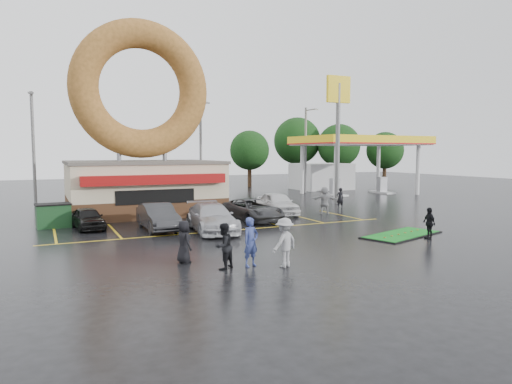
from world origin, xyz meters
name	(u,v)px	position (x,y,z in m)	size (l,w,h in m)	color
ground	(260,241)	(0.00, 0.00, 0.00)	(120.00, 120.00, 0.00)	black
donut_shop	(142,150)	(-3.00, 12.97, 4.46)	(10.20, 8.70, 13.50)	#472B19
gas_station	(342,158)	(20.00, 20.94, 3.70)	(12.30, 13.65, 5.90)	silver
shell_sign	(338,115)	(13.00, 12.00, 7.38)	(2.20, 0.36, 10.60)	slate
streetlight_left	(33,146)	(-10.00, 19.92, 4.78)	(0.40, 2.21, 9.00)	slate
streetlight_mid	(201,147)	(4.00, 20.92, 4.78)	(0.40, 2.21, 9.00)	slate
streetlight_right	(306,148)	(16.00, 21.92, 4.78)	(0.40, 2.21, 9.00)	slate
tree_far_a	(339,146)	(26.00, 30.00, 5.18)	(5.60, 5.60, 8.00)	#332114
tree_far_b	(385,151)	(32.00, 28.00, 4.53)	(4.90, 4.90, 7.00)	#332114
tree_far_c	(297,141)	(22.00, 34.00, 5.84)	(6.30, 6.30, 9.00)	#332114
tree_far_d	(250,150)	(14.00, 32.00, 4.53)	(4.90, 4.90, 7.00)	#332114
car_black	(88,218)	(-7.24, 7.29, 0.61)	(1.44, 3.57, 1.22)	black
car_dgrey	(158,217)	(-3.74, 5.34, 0.74)	(1.56, 4.46, 1.47)	#2B2B2D
car_silver	(212,218)	(-1.21, 3.53, 0.75)	(2.12, 5.20, 1.51)	#B3B3B8
car_grey	(252,210)	(2.42, 6.16, 0.69)	(2.30, 4.99, 1.39)	#303133
car_white	(277,203)	(5.18, 8.00, 0.78)	(1.84, 4.58, 1.56)	silver
person_blue	(251,242)	(-2.46, -4.28, 0.93)	(0.68, 0.45, 1.87)	navy
person_blackjkt	(224,246)	(-3.55, -4.23, 0.86)	(0.83, 0.65, 1.71)	black
person_hoodie	(284,242)	(-1.35, -4.90, 0.93)	(1.20, 0.69, 1.86)	#939396
person_bystander	(184,242)	(-4.59, -2.65, 0.83)	(0.81, 0.53, 1.66)	black
person_cameraman	(429,223)	(7.88, -3.07, 0.79)	(0.92, 0.38, 1.58)	black
person_walker_near	(325,200)	(8.38, 6.96, 0.96)	(1.78, 0.57, 1.92)	#939396
person_walker_far	(340,198)	(10.99, 8.75, 0.81)	(0.59, 0.39, 1.62)	black
dumpster	(53,216)	(-8.99, 8.71, 0.65)	(1.80, 1.20, 1.30)	#18401F
putting_green	(402,235)	(7.33, -1.79, 0.04)	(5.21, 3.43, 0.60)	black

